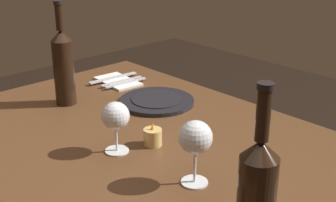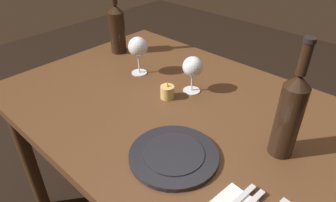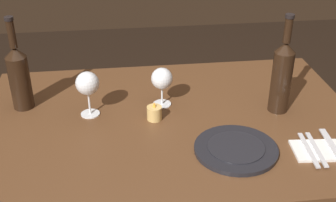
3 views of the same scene
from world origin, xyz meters
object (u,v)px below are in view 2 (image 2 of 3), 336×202
at_px(wine_bottle_second, 290,114).
at_px(dinner_plate, 174,155).
at_px(wine_bottle, 117,27).
at_px(votive_candle, 167,92).
at_px(wine_glass_left, 193,68).
at_px(wine_glass_right, 138,48).

bearing_deg(wine_bottle_second, dinner_plate, -132.85).
relative_size(wine_bottle, dinner_plate, 1.31).
xyz_separation_m(wine_bottle, wine_bottle_second, (0.90, -0.14, 0.01)).
xyz_separation_m(votive_candle, dinner_plate, (0.23, -0.22, -0.02)).
height_order(wine_bottle_second, votive_candle, wine_bottle_second).
xyz_separation_m(wine_glass_left, votive_candle, (-0.04, -0.10, -0.08)).
distance_m(wine_bottle, dinner_plate, 0.79).
distance_m(wine_glass_right, votive_candle, 0.25).
relative_size(wine_glass_left, wine_bottle_second, 0.41).
bearing_deg(wine_bottle, dinner_plate, -27.88).
distance_m(wine_bottle, wine_bottle_second, 0.91).
height_order(wine_glass_right, wine_bottle_second, wine_bottle_second).
bearing_deg(wine_glass_left, wine_bottle, 174.61).
bearing_deg(dinner_plate, wine_glass_right, 148.15).
bearing_deg(wine_bottle_second, wine_bottle, 171.43).
bearing_deg(votive_candle, wine_glass_right, 164.74).
bearing_deg(wine_glass_left, votive_candle, -110.92).
height_order(wine_bottle, votive_candle, wine_bottle).
distance_m(wine_glass_left, wine_glass_right, 0.26).
bearing_deg(wine_bottle_second, votive_candle, -178.83).
bearing_deg(wine_bottle, votive_candle, -17.52).
relative_size(votive_candle, dinner_plate, 0.26).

